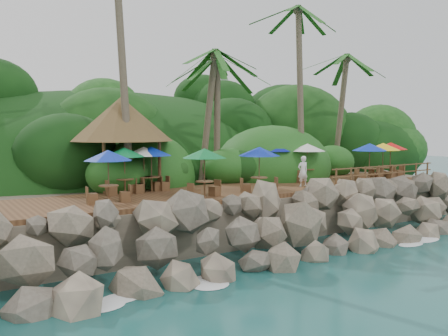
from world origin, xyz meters
TOP-DOWN VIEW (x-y plane):
  - ground at (0.00, 0.00)m, footprint 140.00×140.00m
  - land_base at (0.00, 16.00)m, footprint 32.00×25.20m
  - jungle_hill at (0.00, 23.50)m, footprint 44.80×28.00m
  - seawall at (0.00, 2.00)m, footprint 29.00×4.00m
  - terrace at (0.00, 6.00)m, footprint 26.00×5.00m
  - jungle_foliage at (0.00, 15.00)m, footprint 44.00×16.00m
  - foam_line at (0.00, 0.30)m, footprint 25.20×0.80m
  - palms at (0.32, 8.79)m, footprint 32.02×7.07m
  - palapa at (-3.94, 9.33)m, footprint 5.10×5.10m
  - dining_clusters at (1.00, 5.88)m, footprint 25.60×5.16m
  - railing at (9.15, 3.65)m, footprint 8.30×0.10m
  - waiter at (4.26, 5.01)m, footprint 0.63×0.47m

SIDE VIEW (x-z plane):
  - ground at x=0.00m, z-range 0.00..0.00m
  - jungle_hill at x=0.00m, z-range -7.70..7.70m
  - jungle_foliage at x=0.00m, z-range -6.00..6.00m
  - foam_line at x=0.00m, z-range 0.00..0.06m
  - land_base at x=0.00m, z-range 0.00..2.10m
  - seawall at x=0.00m, z-range 0.00..2.30m
  - terrace at x=0.00m, z-range 2.10..2.30m
  - railing at x=9.15m, z-range 2.41..3.41m
  - waiter at x=4.26m, z-range 2.30..3.90m
  - dining_clusters at x=1.00m, z-range 3.02..5.18m
  - palapa at x=-3.94m, z-range 3.49..8.09m
  - palms at x=0.32m, z-range 4.85..17.86m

